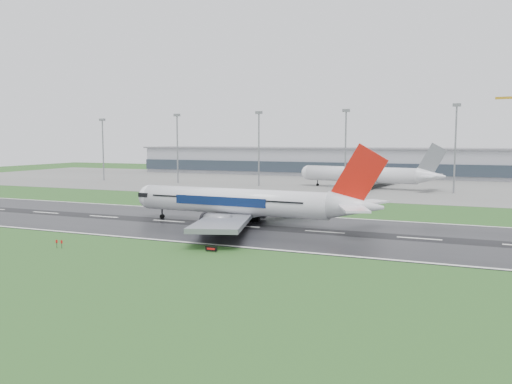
% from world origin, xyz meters
% --- Properties ---
extents(ground, '(520.00, 520.00, 0.00)m').
position_xyz_m(ground, '(0.00, 0.00, 0.00)').
color(ground, '#224E1C').
rests_on(ground, ground).
extents(runway, '(400.00, 45.00, 0.10)m').
position_xyz_m(runway, '(0.00, 0.00, 0.05)').
color(runway, black).
rests_on(runway, ground).
extents(apron, '(400.00, 130.00, 0.08)m').
position_xyz_m(apron, '(0.00, 125.00, 0.04)').
color(apron, slate).
rests_on(apron, ground).
extents(terminal, '(240.00, 36.00, 15.00)m').
position_xyz_m(terminal, '(0.00, 185.00, 7.50)').
color(terminal, '#9798A1').
rests_on(terminal, ground).
extents(main_airliner, '(65.23, 62.35, 18.60)m').
position_xyz_m(main_airliner, '(21.10, 2.08, 9.40)').
color(main_airliner, white).
rests_on(main_airliner, runway).
extents(parked_airliner, '(70.21, 66.57, 18.31)m').
position_xyz_m(parked_airliner, '(28.72, 107.79, 9.24)').
color(parked_airliner, silver).
rests_on(parked_airliner, apron).
extents(runway_sign, '(2.31, 0.57, 1.04)m').
position_xyz_m(runway_sign, '(26.20, -27.61, 0.52)').
color(runway_sign, black).
rests_on(runway_sign, ground).
extents(floodmast_0, '(0.64, 0.64, 29.46)m').
position_xyz_m(floodmast_0, '(-100.03, 100.00, 14.73)').
color(floodmast_0, gray).
rests_on(floodmast_0, ground).
extents(floodmast_1, '(0.64, 0.64, 31.01)m').
position_xyz_m(floodmast_1, '(-57.44, 100.00, 15.50)').
color(floodmast_1, gray).
rests_on(floodmast_1, ground).
extents(floodmast_2, '(0.64, 0.64, 31.35)m').
position_xyz_m(floodmast_2, '(-16.56, 100.00, 15.67)').
color(floodmast_2, gray).
rests_on(floodmast_2, ground).
extents(floodmast_3, '(0.64, 0.64, 31.46)m').
position_xyz_m(floodmast_3, '(21.55, 100.00, 15.73)').
color(floodmast_3, gray).
rests_on(floodmast_3, ground).
extents(floodmast_4, '(0.64, 0.64, 32.62)m').
position_xyz_m(floodmast_4, '(63.31, 100.00, 16.31)').
color(floodmast_4, gray).
rests_on(floodmast_4, ground).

